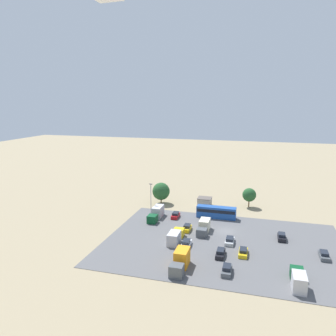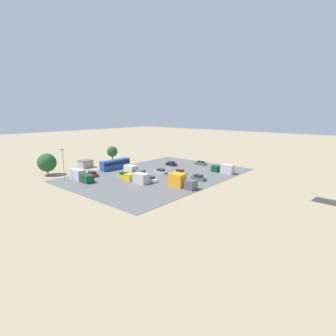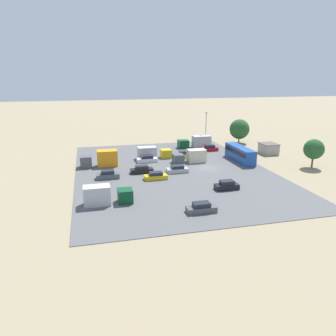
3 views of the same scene
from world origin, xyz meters
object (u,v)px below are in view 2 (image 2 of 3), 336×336
bus (115,164)px  parked_car_8 (180,172)px  shed_building (86,164)px  parked_truck_2 (224,169)px  parked_truck_3 (133,171)px  parked_car_2 (171,164)px  parked_car_1 (150,179)px  parked_car_7 (92,174)px  parked_car_6 (201,163)px  parked_car_3 (175,175)px  parked_car_4 (198,178)px  parked_car_5 (161,171)px  parked_car_0 (124,175)px  parked_truck_1 (181,181)px  parked_truck_4 (81,176)px  parked_truck_0 (138,178)px

bus → parked_car_8: bus is taller
shed_building → bus: bus is taller
parked_car_8 → parked_truck_2: bearing=135.4°
shed_building → parked_truck_2: bearing=119.8°
parked_car_8 → parked_truck_3: parked_truck_3 is taller
parked_car_2 → parked_car_1: bearing=25.1°
shed_building → parked_car_1: size_ratio=0.95×
parked_car_7 → parked_car_6: bearing=-22.7°
shed_building → parked_car_6: 41.79m
parked_car_7 → parked_car_8: 27.20m
parked_car_3 → parked_car_4: 7.20m
parked_car_1 → parked_car_5: parked_car_1 is taller
parked_car_0 → parked_truck_1: bearing=98.7°
parked_car_7 → parked_truck_1: (-8.25, 27.97, 0.92)m
bus → parked_car_5: size_ratio=2.53×
parked_car_8 → parked_truck_4: bearing=-33.5°
parked_car_1 → parked_car_6: 29.60m
parked_car_3 → bus: bearing=-80.2°
parked_car_5 → parked_car_8: size_ratio=1.00×
parked_car_0 → parked_truck_3: parked_truck_3 is taller
parked_car_7 → parked_truck_4: size_ratio=0.47×
parked_car_0 → parked_car_7: 9.99m
parked_car_7 → parked_car_5: bearing=-38.7°
parked_car_0 → bus: bearing=-117.5°
parked_car_4 → parked_truck_3: 20.72m
shed_building → parked_truck_0: size_ratio=0.56×
parked_truck_4 → parked_truck_2: bearing=143.0°
parked_truck_2 → parked_truck_1: bearing=178.5°
parked_car_4 → parked_truck_0: parked_truck_0 is taller
parked_car_7 → parked_truck_2: 41.52m
parked_car_4 → parked_car_5: 14.00m
parked_car_1 → parked_truck_2: (-23.04, 10.76, 0.73)m
shed_building → parked_car_0: size_ratio=1.08×
shed_building → parked_truck_2: 48.25m
parked_car_0 → parked_car_5: parked_car_0 is taller
parked_car_0 → parked_truck_4: 12.30m
parked_truck_4 → parked_car_7: bearing=-159.5°
parked_car_8 → parked_truck_2: 14.35m
parked_car_0 → parked_truck_0: (1.17, 7.46, 0.61)m
parked_car_1 → parked_car_3: bearing=162.3°
parked_truck_4 → parked_truck_0: bearing=123.2°
parked_car_6 → parked_truck_1: 31.09m
bus → parked_car_2: size_ratio=2.72×
parked_truck_2 → shed_building: bearing=119.8°
parked_car_8 → bus: bearing=-67.9°
parked_car_0 → parked_car_1: bearing=101.3°
parked_car_0 → parked_truck_4: parked_truck_4 is taller
parked_car_3 → parked_car_0: bearing=-49.9°
bus → parked_car_4: bus is taller
parked_car_5 → parked_car_4: bearing=-86.9°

